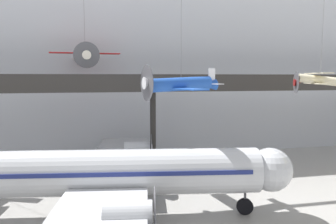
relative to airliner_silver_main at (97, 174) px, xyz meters
name	(u,v)px	position (x,y,z in m)	size (l,w,h in m)	color
hangar_back_wall	(145,56)	(6.71, 20.91, 10.23)	(140.00, 3.00, 27.57)	silver
mezzanine_walkway	(154,89)	(6.71, 13.35, 5.93)	(110.00, 3.20, 11.20)	#2D2B28
airliner_silver_main	(97,174)	(0.00, 0.00, 0.00)	(30.89, 35.38, 10.30)	#B7BABF
suspended_plane_red_highwing	(85,57)	(-1.23, 16.34, 9.69)	(8.30, 6.76, 9.83)	red
suspended_plane_cream_biplane	(320,80)	(23.57, 6.24, 7.05)	(5.71, 6.68, 12.51)	beige
suspended_plane_blue_trainer	(181,84)	(7.52, 3.72, 6.67)	(7.38, 8.92, 12.76)	#1E4CAD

